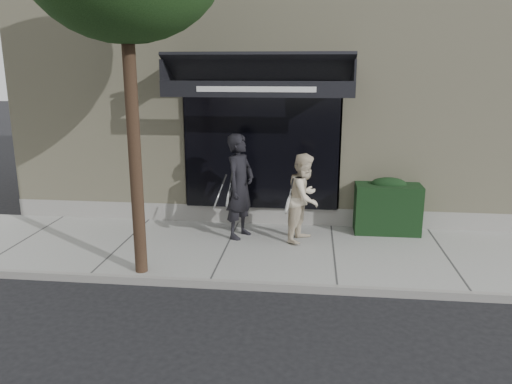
# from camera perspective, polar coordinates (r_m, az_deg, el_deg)

# --- Properties ---
(ground) EXTENTS (80.00, 80.00, 0.00)m
(ground) POSITION_cam_1_polar(r_m,az_deg,el_deg) (9.38, 8.85, -7.35)
(ground) COLOR black
(ground) RESTS_ON ground
(sidewalk) EXTENTS (20.00, 3.00, 0.12)m
(sidewalk) POSITION_cam_1_polar(r_m,az_deg,el_deg) (9.36, 8.86, -7.01)
(sidewalk) COLOR gray
(sidewalk) RESTS_ON ground
(curb) EXTENTS (20.00, 0.10, 0.14)m
(curb) POSITION_cam_1_polar(r_m,az_deg,el_deg) (7.93, 9.28, -10.96)
(curb) COLOR gray
(curb) RESTS_ON ground
(building_facade) EXTENTS (14.30, 8.04, 5.64)m
(building_facade) POSITION_cam_1_polar(r_m,az_deg,el_deg) (13.71, 8.48, 11.17)
(building_facade) COLOR beige
(building_facade) RESTS_ON ground
(hedge) EXTENTS (1.30, 0.70, 1.14)m
(hedge) POSITION_cam_1_polar(r_m,az_deg,el_deg) (10.47, 14.76, -1.59)
(hedge) COLOR black
(hedge) RESTS_ON sidewalk
(pedestrian_front) EXTENTS (0.85, 0.98, 2.05)m
(pedestrian_front) POSITION_cam_1_polar(r_m,az_deg,el_deg) (9.71, -1.86, 0.64)
(pedestrian_front) COLOR black
(pedestrian_front) RESTS_ON sidewalk
(pedestrian_back) EXTENTS (0.91, 1.01, 1.71)m
(pedestrian_back) POSITION_cam_1_polar(r_m,az_deg,el_deg) (9.59, 5.56, -0.64)
(pedestrian_back) COLOR beige
(pedestrian_back) RESTS_ON sidewalk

